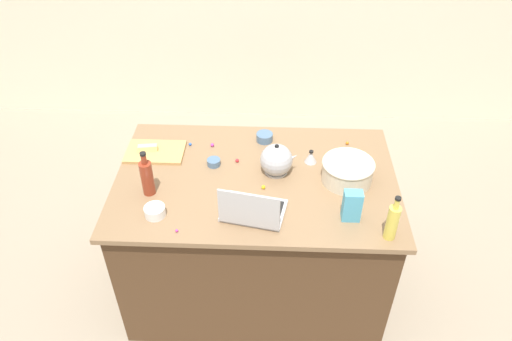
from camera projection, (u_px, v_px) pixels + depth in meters
ground_plane at (256, 281)px, 3.23m from camera, size 12.00×12.00×0.00m
island_counter at (256, 234)px, 2.95m from camera, size 1.54×1.00×0.90m
laptop at (253, 210)px, 2.40m from camera, size 0.35×0.29×0.22m
mixing_bowl_large at (348, 171)px, 2.61m from camera, size 0.28×0.28×0.12m
bottle_oil at (392, 222)px, 2.26m from camera, size 0.06×0.06×0.25m
bottle_soy at (147, 177)px, 2.50m from camera, size 0.07×0.07×0.26m
kettle at (277, 160)px, 2.66m from camera, size 0.21×0.18×0.20m
cutting_board at (155, 152)px, 2.83m from camera, size 0.34×0.22×0.02m
butter_stick_left at (148, 148)px, 2.82m from camera, size 0.11×0.05×0.04m
ramekin_small at (265, 137)px, 2.92m from camera, size 0.10×0.10×0.05m
ramekin_medium at (214, 162)px, 2.74m from camera, size 0.08×0.08×0.04m
ramekin_wide at (155, 211)px, 2.42m from camera, size 0.11×0.11×0.05m
kitchen_timer at (311, 157)px, 2.75m from camera, size 0.07×0.07×0.08m
candy_bag at (352, 206)px, 2.37m from camera, size 0.09×0.06×0.17m
candy_0 at (177, 231)px, 2.34m from camera, size 0.01×0.01×0.01m
candy_1 at (212, 145)px, 2.88m from camera, size 0.02×0.02×0.02m
candy_2 at (190, 144)px, 2.89m from camera, size 0.02×0.02×0.02m
candy_3 at (347, 143)px, 2.90m from camera, size 0.02×0.02×0.02m
candy_4 at (263, 187)px, 2.59m from camera, size 0.02×0.02×0.02m
candy_5 at (237, 160)px, 2.77m from camera, size 0.02×0.02×0.02m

